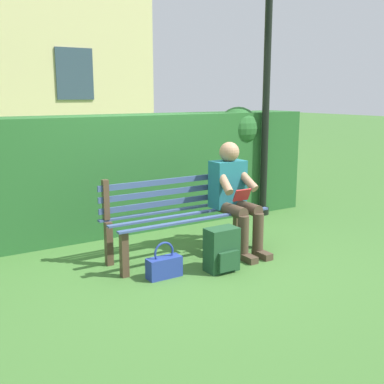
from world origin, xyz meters
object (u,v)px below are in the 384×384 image
Objects in this scene: park_bench at (183,213)px; backpack at (222,250)px; lamp_post at (267,76)px; person_seated at (234,194)px; handbag at (164,266)px.

backpack is (-0.06, 0.64, -0.25)m from park_bench.
park_bench is 2.55m from lamp_post.
person_seated is 2.77× the size of backpack.
park_bench is 0.78m from handbag.
handbag is (0.50, 0.49, -0.35)m from park_bench.
park_bench reaches higher than backpack.
backpack is at bearing 42.78° from person_seated.
person_seated is at bearing -164.12° from handbag.
backpack is 2.93m from lamp_post.
person_seated reaches higher than backpack.
backpack is 0.59m from handbag.
lamp_post reaches higher than person_seated.
person_seated is 2.15m from lamp_post.
person_seated is 3.41× the size of handbag.
handbag is (0.57, -0.15, -0.10)m from backpack.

